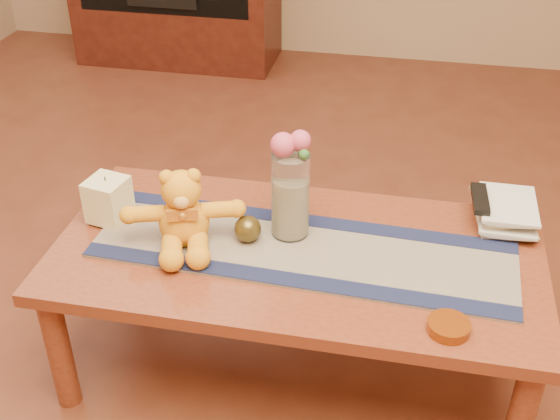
% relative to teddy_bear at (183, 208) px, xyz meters
% --- Properties ---
extents(floor, '(5.50, 5.50, 0.00)m').
position_rel_teddy_bear_xyz_m(floor, '(0.32, 0.03, -0.57)').
color(floor, '#542518').
rests_on(floor, ground).
extents(coffee_table_top, '(1.40, 0.70, 0.04)m').
position_rel_teddy_bear_xyz_m(coffee_table_top, '(0.32, 0.03, -0.14)').
color(coffee_table_top, '#5F2616').
rests_on(coffee_table_top, floor).
extents(table_leg_fl, '(0.07, 0.07, 0.41)m').
position_rel_teddy_bear_xyz_m(table_leg_fl, '(-0.32, -0.26, -0.36)').
color(table_leg_fl, '#5F2616').
rests_on(table_leg_fl, floor).
extents(table_leg_bl, '(0.07, 0.07, 0.41)m').
position_rel_teddy_bear_xyz_m(table_leg_bl, '(-0.32, 0.32, -0.36)').
color(table_leg_bl, '#5F2616').
rests_on(table_leg_bl, floor).
extents(table_leg_br, '(0.07, 0.07, 0.41)m').
position_rel_teddy_bear_xyz_m(table_leg_br, '(0.96, 0.32, -0.36)').
color(table_leg_br, '#5F2616').
rests_on(table_leg_br, floor).
extents(persian_runner, '(1.21, 0.39, 0.01)m').
position_rel_teddy_bear_xyz_m(persian_runner, '(0.34, 0.03, -0.12)').
color(persian_runner, '#211948').
rests_on(persian_runner, coffee_table_top).
extents(runner_border_near, '(1.20, 0.10, 0.00)m').
position_rel_teddy_bear_xyz_m(runner_border_near, '(0.34, -0.12, -0.11)').
color(runner_border_near, '#151B40').
rests_on(runner_border_near, persian_runner).
extents(runner_border_far, '(1.20, 0.10, 0.00)m').
position_rel_teddy_bear_xyz_m(runner_border_far, '(0.35, 0.17, -0.11)').
color(runner_border_far, '#151B40').
rests_on(runner_border_far, persian_runner).
extents(teddy_bear, '(0.40, 0.36, 0.22)m').
position_rel_teddy_bear_xyz_m(teddy_bear, '(0.00, 0.00, 0.00)').
color(teddy_bear, orange).
rests_on(teddy_bear, persian_runner).
extents(pillar_candle, '(0.13, 0.13, 0.13)m').
position_rel_teddy_bear_xyz_m(pillar_candle, '(-0.26, 0.06, -0.05)').
color(pillar_candle, '#F4EAB4').
rests_on(pillar_candle, persian_runner).
extents(candle_wick, '(0.00, 0.00, 0.01)m').
position_rel_teddy_bear_xyz_m(candle_wick, '(-0.26, 0.06, 0.03)').
color(candle_wick, black).
rests_on(candle_wick, pillar_candle).
extents(glass_vase, '(0.11, 0.11, 0.26)m').
position_rel_teddy_bear_xyz_m(glass_vase, '(0.29, 0.10, 0.02)').
color(glass_vase, silver).
rests_on(glass_vase, persian_runner).
extents(potpourri_fill, '(0.09, 0.09, 0.18)m').
position_rel_teddy_bear_xyz_m(potpourri_fill, '(0.29, 0.10, -0.02)').
color(potpourri_fill, beige).
rests_on(potpourri_fill, glass_vase).
extents(rose_left, '(0.07, 0.07, 0.07)m').
position_rel_teddy_bear_xyz_m(rose_left, '(0.27, 0.09, 0.18)').
color(rose_left, '#C6466A').
rests_on(rose_left, glass_vase).
extents(rose_right, '(0.06, 0.06, 0.06)m').
position_rel_teddy_bear_xyz_m(rose_right, '(0.32, 0.10, 0.19)').
color(rose_right, '#C6466A').
rests_on(rose_right, glass_vase).
extents(blue_flower_back, '(0.04, 0.04, 0.04)m').
position_rel_teddy_bear_xyz_m(blue_flower_back, '(0.30, 0.13, 0.18)').
color(blue_flower_back, '#4D4FA8').
rests_on(blue_flower_back, glass_vase).
extents(blue_flower_side, '(0.04, 0.04, 0.04)m').
position_rel_teddy_bear_xyz_m(blue_flower_side, '(0.26, 0.12, 0.17)').
color(blue_flower_side, '#4D4FA8').
rests_on(blue_flower_side, glass_vase).
extents(leaf_sprig, '(0.03, 0.03, 0.03)m').
position_rel_teddy_bear_xyz_m(leaf_sprig, '(0.33, 0.08, 0.17)').
color(leaf_sprig, '#33662D').
rests_on(leaf_sprig, glass_vase).
extents(bronze_ball, '(0.09, 0.09, 0.08)m').
position_rel_teddy_bear_xyz_m(bronze_ball, '(0.18, 0.04, -0.07)').
color(bronze_ball, '#4E401A').
rests_on(bronze_ball, persian_runner).
extents(book_bottom, '(0.19, 0.24, 0.02)m').
position_rel_teddy_bear_xyz_m(book_bottom, '(0.83, 0.29, -0.11)').
color(book_bottom, beige).
rests_on(book_bottom, coffee_table_top).
extents(book_lower, '(0.17, 0.23, 0.02)m').
position_rel_teddy_bear_xyz_m(book_lower, '(0.84, 0.28, -0.09)').
color(book_lower, beige).
rests_on(book_lower, book_bottom).
extents(book_upper, '(0.20, 0.25, 0.02)m').
position_rel_teddy_bear_xyz_m(book_upper, '(0.82, 0.29, -0.07)').
color(book_upper, beige).
rests_on(book_upper, book_lower).
extents(book_top, '(0.16, 0.22, 0.02)m').
position_rel_teddy_bear_xyz_m(book_top, '(0.84, 0.28, -0.05)').
color(book_top, beige).
rests_on(book_top, book_upper).
extents(tv_remote, '(0.05, 0.16, 0.02)m').
position_rel_teddy_bear_xyz_m(tv_remote, '(0.83, 0.28, -0.03)').
color(tv_remote, black).
rests_on(tv_remote, book_top).
extents(amber_dish, '(0.11, 0.11, 0.03)m').
position_rel_teddy_bear_xyz_m(amber_dish, '(0.75, -0.23, -0.11)').
color(amber_dish, '#BF5914').
rests_on(amber_dish, coffee_table_top).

